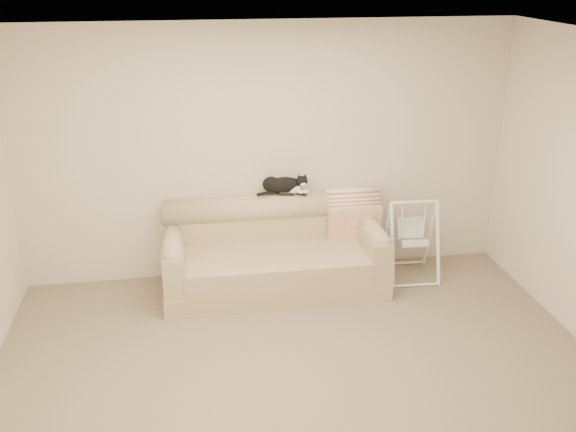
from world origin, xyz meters
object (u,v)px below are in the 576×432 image
object	(u,v)px
tuxedo_cat	(284,185)
baby_swing	(411,238)
sofa	(273,254)
remote_b	(299,193)
remote_a	(285,194)

from	to	relation	value
tuxedo_cat	baby_swing	world-z (taller)	tuxedo_cat
sofa	tuxedo_cat	world-z (taller)	tuxedo_cat
sofa	remote_b	distance (m)	0.67
remote_a	tuxedo_cat	xyz separation A→B (m)	(-0.01, 0.02, 0.09)
remote_a	baby_swing	size ratio (longest dim) A/B	0.22
remote_b	baby_swing	distance (m)	1.27
remote_b	tuxedo_cat	size ratio (longest dim) A/B	0.32
remote_a	tuxedo_cat	bearing A→B (deg)	126.14
remote_a	baby_swing	xyz separation A→B (m)	(1.29, -0.24, -0.49)
remote_a	tuxedo_cat	size ratio (longest dim) A/B	0.35
remote_b	tuxedo_cat	bearing A→B (deg)	174.13
sofa	baby_swing	distance (m)	1.45
sofa	baby_swing	world-z (taller)	sofa
remote_b	tuxedo_cat	world-z (taller)	tuxedo_cat
tuxedo_cat	sofa	bearing A→B (deg)	-120.57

